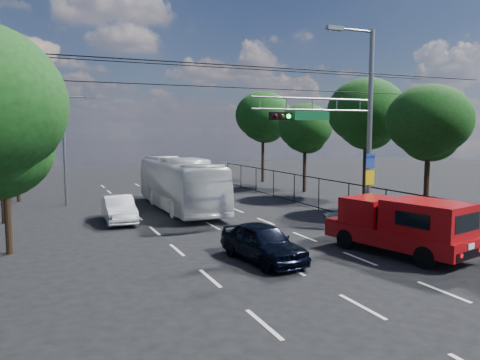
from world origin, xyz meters
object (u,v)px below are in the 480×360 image
red_pickup (401,224)px  navy_hatchback (263,242)px  white_bus (180,184)px  signal_mast (349,122)px  white_van (119,209)px

red_pickup → navy_hatchback: 5.54m
navy_hatchback → white_bus: (0.41, 12.54, 0.88)m
signal_mast → white_bus: (-5.38, 9.72, -3.65)m
white_bus → white_van: 5.05m
navy_hatchback → white_bus: 12.58m
signal_mast → white_van: 12.63m
white_bus → navy_hatchback: bearing=-91.3°
white_van → navy_hatchback: bearing=-67.6°
red_pickup → white_bus: size_ratio=0.55×
red_pickup → navy_hatchback: (-5.38, 1.24, -0.48)m
red_pickup → navy_hatchback: size_ratio=1.51×
white_bus → signal_mast: bearing=-60.5°
signal_mast → red_pickup: (-0.41, -4.06, -4.06)m
white_bus → white_van: white_bus is taller
red_pickup → white_bus: (-4.97, 13.78, 0.40)m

